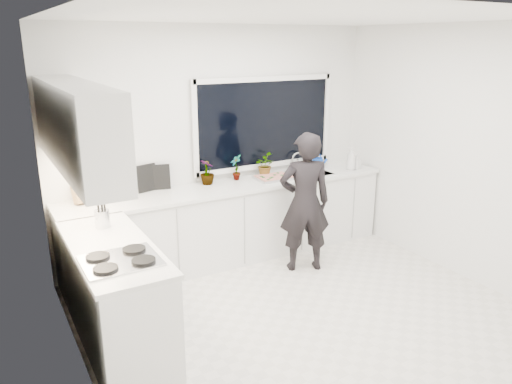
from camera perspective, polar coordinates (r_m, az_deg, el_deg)
floor at (r=4.99m, az=5.27°, el=-13.56°), size 4.00×3.50×0.02m
wall_back at (r=5.94m, az=-4.18°, el=5.56°), size 4.00×0.02×2.70m
wall_left at (r=3.71m, az=-20.47°, el=-2.46°), size 0.02×3.50×2.70m
wall_right at (r=5.83m, az=22.09°, el=4.15°), size 0.02×3.50×2.70m
ceiling at (r=4.31m, az=6.29°, el=19.42°), size 4.00×3.50×0.02m
window at (r=6.15m, az=1.00°, el=7.89°), size 1.80×0.02×1.00m
base_cabinets_back at (r=5.92m, az=-2.69°, el=-3.62°), size 3.92×0.58×0.88m
base_cabinets_left at (r=4.45m, az=-15.68°, el=-11.58°), size 0.58×1.60×0.88m
countertop_back at (r=5.77m, az=-2.70°, el=0.64°), size 3.94×0.62×0.04m
countertop_left at (r=4.25m, az=-16.17°, el=-6.11°), size 0.62×1.60×0.04m
upper_cabinets at (r=4.31m, az=-19.92°, el=7.04°), size 0.34×2.10×0.70m
sink at (r=6.31m, az=5.77°, el=1.72°), size 0.58×0.42×0.14m
faucet at (r=6.43m, az=4.77°, el=3.50°), size 0.03×0.03×0.22m
stovetop at (r=3.92m, az=-15.22°, el=-7.48°), size 0.56×0.48×0.03m
person at (r=5.56m, az=5.59°, el=-1.20°), size 0.68×0.56×1.59m
pizza_tray at (r=6.00m, az=2.06°, el=1.64°), size 0.45×0.33×0.03m
pizza at (r=6.00m, az=2.06°, el=1.80°), size 0.41×0.29×0.01m
watering_can at (r=6.58m, az=7.05°, el=3.33°), size 0.18×0.18×0.13m
paper_towel_roll at (r=5.38m, az=-16.27°, el=0.41°), size 0.13×0.13×0.26m
knife_block at (r=5.36m, az=-19.49°, el=-0.16°), size 0.15×0.13×0.22m
utensil_crock at (r=4.64m, az=-17.16°, el=-2.94°), size 0.14×0.14×0.16m
picture_frame_large at (r=5.66m, az=-10.90°, el=1.70°), size 0.22×0.08×0.28m
picture_frame_small at (r=5.61m, az=-12.38°, el=1.59°), size 0.25×0.08×0.30m
herb_plants at (r=5.98m, az=-1.43°, el=2.85°), size 1.00×0.30×0.31m
soap_bottles at (r=6.52m, az=10.98°, el=3.69°), size 0.23×0.17×0.30m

